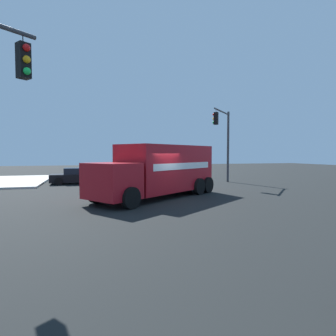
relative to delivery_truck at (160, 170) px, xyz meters
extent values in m
plane|color=black|center=(-0.91, 0.33, -1.55)|extent=(100.00, 100.00, 0.00)
cube|color=#AD141E|center=(0.40, -0.55, 0.12)|extent=(5.64, 6.50, 2.63)
cube|color=#AD141E|center=(-2.10, 2.89, -0.35)|extent=(3.06, 2.95, 1.70)
cube|color=black|center=(-2.60, 3.58, -0.01)|extent=(1.68, 1.25, 0.88)
cube|color=#B2B2B7|center=(2.19, -3.01, -1.36)|extent=(1.98, 1.52, 0.21)
cube|color=white|center=(-0.58, -1.26, 0.25)|extent=(3.12, 4.29, 0.36)
cube|color=white|center=(1.38, 0.16, 0.25)|extent=(3.12, 4.29, 0.36)
cylinder|color=black|center=(-3.07, 2.12, -1.05)|extent=(0.81, 0.97, 1.00)
cylinder|color=black|center=(-1.06, 3.58, -1.05)|extent=(0.81, 0.97, 1.00)
cylinder|color=black|center=(0.30, -2.53, -1.05)|extent=(0.81, 0.97, 1.00)
cylinder|color=black|center=(2.31, -1.07, -1.05)|extent=(0.81, 0.97, 1.00)
cylinder|color=black|center=(0.92, -3.38, -1.05)|extent=(0.81, 0.97, 1.00)
cylinder|color=black|center=(2.93, -1.92, -1.05)|extent=(0.81, 0.97, 1.00)
cylinder|color=#38383D|center=(6.97, -7.98, 1.55)|extent=(0.20, 0.20, 6.19)
cylinder|color=#38383D|center=(5.57, -6.66, 4.39)|extent=(2.89, 2.73, 0.12)
cylinder|color=#38383D|center=(4.42, -5.58, 4.26)|extent=(0.03, 0.03, 0.25)
cube|color=black|center=(4.42, -5.58, 3.66)|extent=(0.42, 0.42, 0.95)
sphere|color=red|center=(4.55, -5.45, 3.98)|extent=(0.20, 0.20, 0.20)
sphere|color=#EFA314|center=(4.55, -5.45, 3.67)|extent=(0.20, 0.20, 0.20)
sphere|color=#19CC4C|center=(4.55, -5.45, 3.36)|extent=(0.20, 0.20, 0.20)
cylinder|color=#38383D|center=(-6.97, 5.61, 4.06)|extent=(0.03, 0.03, 0.25)
cube|color=black|center=(-6.97, 5.61, 3.46)|extent=(0.42, 0.42, 0.95)
sphere|color=red|center=(-7.12, 5.50, 3.78)|extent=(0.20, 0.20, 0.20)
sphere|color=#EFA314|center=(-7.12, 5.50, 3.47)|extent=(0.20, 0.20, 0.20)
sphere|color=#19CC4C|center=(-7.12, 5.50, 3.16)|extent=(0.20, 0.20, 0.20)
cube|color=black|center=(9.06, 4.81, -1.06)|extent=(1.85, 4.32, 0.65)
cube|color=black|center=(9.06, 4.66, -0.49)|extent=(1.61, 2.43, 0.50)
cylinder|color=black|center=(8.12, 6.22, -1.24)|extent=(0.21, 0.62, 0.62)
cylinder|color=black|center=(9.96, 6.24, -1.24)|extent=(0.21, 0.62, 0.62)
cylinder|color=black|center=(8.16, 3.38, -1.24)|extent=(0.21, 0.62, 0.62)
cylinder|color=black|center=(10.00, 3.41, -1.24)|extent=(0.21, 0.62, 0.62)
camera|label=1|loc=(-15.55, 3.94, 0.92)|focal=30.08mm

